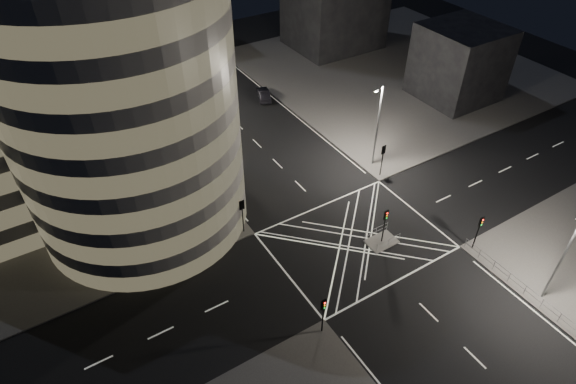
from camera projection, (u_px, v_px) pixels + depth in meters
ground at (356, 240)px, 47.19m from camera, size 120.00×120.00×0.00m
sidewalk_far_right at (395, 69)px, 76.57m from camera, size 42.00×42.00×0.15m
central_island at (381, 242)px, 46.97m from camera, size 3.00×2.00×0.15m
office_tower_curved at (55, 101)px, 42.98m from camera, size 30.00×29.00×27.20m
office_block_rear at (8, 35)px, 58.66m from camera, size 24.00×16.00×22.00m
building_right_far at (335, 0)px, 79.04m from camera, size 14.00×12.00×15.00m
building_right_near at (459, 62)px, 66.54m from camera, size 10.00×10.00×10.00m
tree_a at (214, 189)px, 45.74m from camera, size 4.21×4.21×7.11m
tree_b at (190, 161)px, 49.96m from camera, size 4.37×4.37×6.76m
tree_c at (169, 133)px, 53.75m from camera, size 3.86×3.86×6.69m
tree_d at (149, 103)px, 57.09m from camera, size 5.00×5.00×8.26m
tree_e at (135, 90)px, 61.66m from camera, size 4.50×4.50×6.97m
traffic_signal_fl at (242, 211)px, 46.21m from camera, size 0.55×0.22×4.00m
traffic_signal_nl at (323, 310)px, 37.31m from camera, size 0.55×0.22×4.00m
traffic_signal_fr at (383, 155)px, 53.35m from camera, size 0.55×0.22×4.00m
traffic_signal_nr at (479, 227)px, 44.44m from camera, size 0.55×0.22×4.00m
traffic_signal_island at (385, 220)px, 45.16m from camera, size 0.55×0.22×4.00m
street_lamp_left_near at (211, 163)px, 47.69m from camera, size 1.25×0.25×10.00m
street_lamp_left_far at (149, 90)px, 59.47m from camera, size 1.25×0.25×10.00m
street_lamp_right_far at (377, 124)px, 53.37m from camera, size 1.25×0.25×10.00m
street_lamp_right_near at (564, 254)px, 38.31m from camera, size 1.25×0.25×10.00m
railing_near_right at (517, 283)px, 42.15m from camera, size 0.06×11.70×1.10m
railing_island_south at (388, 243)px, 45.98m from camera, size 2.80×0.06×1.10m
railing_island_north at (376, 231)px, 47.16m from camera, size 2.80×0.06×1.10m
sedan at (263, 94)px, 68.67m from camera, size 2.99×4.72×1.47m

